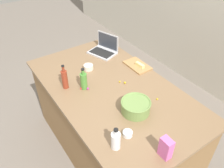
{
  "coord_description": "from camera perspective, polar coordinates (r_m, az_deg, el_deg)",
  "views": [
    {
      "loc": [
        1.45,
        -0.99,
        2.32
      ],
      "look_at": [
        0.0,
        0.0,
        0.95
      ],
      "focal_mm": 37.14,
      "sensor_mm": 36.0,
      "label": 1
    }
  ],
  "objects": [
    {
      "name": "candy_1",
      "position": [
        2.33,
        1.91,
        0.57
      ],
      "size": [
        0.02,
        0.02,
        0.02
      ],
      "primitive_type": "sphere",
      "color": "yellow",
      "rests_on": "island_counter"
    },
    {
      "name": "mixing_bowl_large",
      "position": [
        1.99,
        5.85,
        -5.49
      ],
      "size": [
        0.26,
        0.26,
        0.11
      ],
      "color": "#72934C",
      "rests_on": "island_counter"
    },
    {
      "name": "ground_plane",
      "position": [
        2.91,
        -0.0,
        -14.94
      ],
      "size": [
        12.0,
        12.0,
        0.0
      ],
      "primitive_type": "plane",
      "color": "slate"
    },
    {
      "name": "ramekin_small",
      "position": [
        3.06,
        -2.07,
        10.69
      ],
      "size": [
        0.09,
        0.09,
        0.04
      ],
      "primitive_type": "cylinder",
      "color": "beige",
      "rests_on": "island_counter"
    },
    {
      "name": "bottle_soy",
      "position": [
        2.25,
        -11.57,
        1.24
      ],
      "size": [
        0.06,
        0.06,
        0.26
      ],
      "color": "maroon",
      "rests_on": "island_counter"
    },
    {
      "name": "candy_0",
      "position": [
        2.16,
        11.06,
        -3.65
      ],
      "size": [
        0.02,
        0.02,
        0.02
      ],
      "primitive_type": "sphere",
      "color": "yellow",
      "rests_on": "island_counter"
    },
    {
      "name": "candy_2",
      "position": [
        2.26,
        -7.66,
        -1.11
      ],
      "size": [
        0.02,
        0.02,
        0.02
      ],
      "primitive_type": "sphere",
      "color": "red",
      "rests_on": "island_counter"
    },
    {
      "name": "cutting_board",
      "position": [
        2.58,
        6.26,
        4.58
      ],
      "size": [
        0.3,
        0.19,
        0.02
      ],
      "primitive_type": "cube",
      "color": "#AD7F4C",
      "rests_on": "island_counter"
    },
    {
      "name": "ramekin_medium",
      "position": [
        2.52,
        -5.82,
        4.15
      ],
      "size": [
        0.1,
        0.1,
        0.05
      ],
      "primitive_type": "cylinder",
      "color": "beige",
      "rests_on": "island_counter"
    },
    {
      "name": "candy_3",
      "position": [
        2.31,
        3.2,
        0.34
      ],
      "size": [
        0.02,
        0.02,
        0.02
      ],
      "primitive_type": "sphere",
      "color": "yellow",
      "rests_on": "island_counter"
    },
    {
      "name": "ramekin_wide",
      "position": [
        1.83,
        3.87,
        -12.1
      ],
      "size": [
        0.08,
        0.08,
        0.04
      ],
      "primitive_type": "cylinder",
      "color": "white",
      "rests_on": "island_counter"
    },
    {
      "name": "butter_stick_left",
      "position": [
        2.54,
        6.87,
        4.68
      ],
      "size": [
        0.11,
        0.04,
        0.04
      ],
      "primitive_type": "cube",
      "rotation": [
        0.0,
        0.0,
        0.06
      ],
      "color": "#F4E58C",
      "rests_on": "cutting_board"
    },
    {
      "name": "laptop",
      "position": [
        2.81,
        -1.97,
        8.64
      ],
      "size": [
        0.36,
        0.32,
        0.22
      ],
      "color": "#B7B7BC",
      "rests_on": "island_counter"
    },
    {
      "name": "bottle_olive",
      "position": [
        2.22,
        -6.98,
        0.84
      ],
      "size": [
        0.07,
        0.07,
        0.22
      ],
      "color": "#4C8C38",
      "rests_on": "island_counter"
    },
    {
      "name": "candy_4",
      "position": [
        2.25,
        -5.96,
        -1.14
      ],
      "size": [
        0.02,
        0.02,
        0.02
      ],
      "primitive_type": "sphere",
      "color": "#CC3399",
      "rests_on": "island_counter"
    },
    {
      "name": "candy_bag",
      "position": [
        1.7,
        13.13,
        -15.1
      ],
      "size": [
        0.09,
        0.06,
        0.17
      ],
      "primitive_type": "cube",
      "color": "pink",
      "rests_on": "island_counter"
    },
    {
      "name": "bottle_vinegar",
      "position": [
        1.71,
        0.93,
        -13.67
      ],
      "size": [
        0.07,
        0.07,
        0.19
      ],
      "color": "white",
      "rests_on": "island_counter"
    },
    {
      "name": "island_counter",
      "position": [
        2.56,
        -0.0,
        -8.83
      ],
      "size": [
        1.9,
        1.08,
        0.9
      ],
      "color": "olive",
      "rests_on": "ground"
    }
  ]
}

